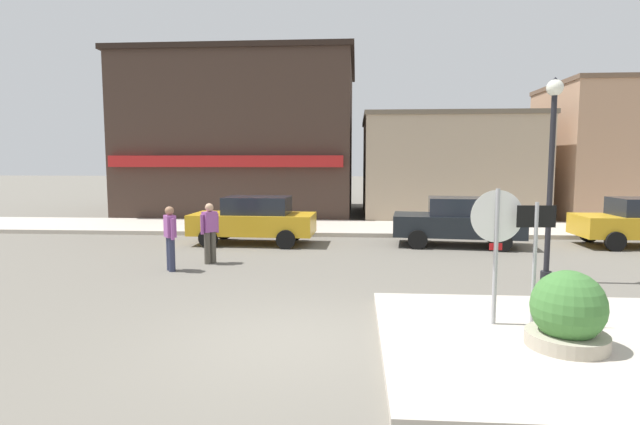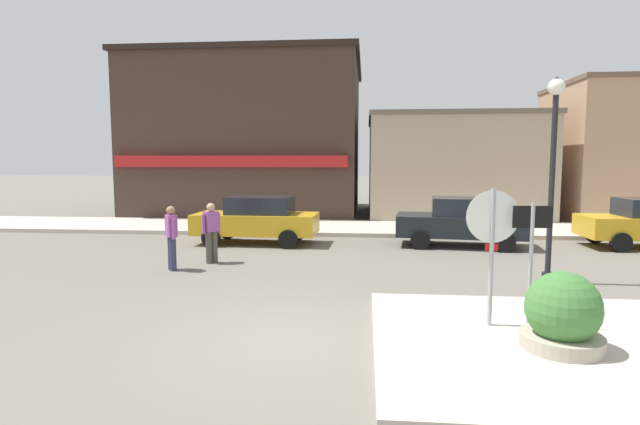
% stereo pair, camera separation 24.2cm
% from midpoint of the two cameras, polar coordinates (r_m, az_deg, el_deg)
% --- Properties ---
extents(ground_plane, '(160.00, 160.00, 0.00)m').
position_cam_midpoint_polar(ground_plane, '(7.83, -4.13, -14.47)').
color(ground_plane, '#6B665B').
extents(sidewalk_corner, '(6.40, 4.80, 0.15)m').
position_cam_midpoint_polar(sidewalk_corner, '(8.40, 28.95, -13.24)').
color(sidewalk_corner, beige).
rests_on(sidewalk_corner, ground).
extents(kerb_far, '(80.00, 4.00, 0.15)m').
position_cam_midpoint_polar(kerb_far, '(19.86, 1.00, -1.73)').
color(kerb_far, beige).
rests_on(kerb_far, ground).
extents(stop_sign, '(0.82, 0.08, 2.30)m').
position_cam_midpoint_polar(stop_sign, '(8.23, 18.69, -2.85)').
color(stop_sign, '#9E9EA3').
rests_on(stop_sign, ground).
extents(one_way_sign, '(0.60, 0.07, 2.10)m').
position_cam_midpoint_polar(one_way_sign, '(8.34, 22.59, -4.18)').
color(one_way_sign, '#9E9EA3').
rests_on(one_way_sign, ground).
extents(planter, '(1.10, 1.10, 1.23)m').
position_cam_midpoint_polar(planter, '(7.80, 25.63, -10.80)').
color(planter, '#ADA38E').
rests_on(planter, ground).
extents(lamp_post, '(0.36, 0.36, 4.54)m').
position_cam_midpoint_polar(lamp_post, '(12.14, 24.46, 6.50)').
color(lamp_post, black).
rests_on(lamp_post, ground).
extents(parked_car_nearest, '(4.06, 1.99, 1.56)m').
position_cam_midpoint_polar(parked_car_nearest, '(16.50, -7.96, -0.79)').
color(parked_car_nearest, gold).
rests_on(parked_car_nearest, ground).
extents(parked_car_second, '(4.16, 2.20, 1.56)m').
position_cam_midpoint_polar(parked_car_second, '(16.53, 15.12, -0.92)').
color(parked_car_second, black).
rests_on(parked_car_second, ground).
extents(pedestrian_crossing_near, '(0.42, 0.48, 1.61)m').
position_cam_midpoint_polar(pedestrian_crossing_near, '(13.56, -12.98, -2.10)').
color(pedestrian_crossing_near, '#4C473D').
rests_on(pedestrian_crossing_near, ground).
extents(pedestrian_crossing_far, '(0.40, 0.50, 1.61)m').
position_cam_midpoint_polar(pedestrian_crossing_far, '(12.91, -17.26, -2.62)').
color(pedestrian_crossing_far, '#2D334C').
rests_on(pedestrian_crossing_far, ground).
extents(building_corner_shop, '(11.23, 10.31, 7.81)m').
position_cam_midpoint_polar(building_corner_shop, '(27.21, -8.38, 8.38)').
color(building_corner_shop, '#3D2D26').
rests_on(building_corner_shop, ground).
extents(building_storefront_left_near, '(7.99, 8.12, 4.86)m').
position_cam_midpoint_polar(building_storefront_left_near, '(25.72, 13.61, 5.13)').
color(building_storefront_left_near, tan).
rests_on(building_storefront_left_near, ground).
extents(building_storefront_left_mid, '(5.48, 5.89, 6.26)m').
position_cam_midpoint_polar(building_storefront_left_mid, '(26.91, 29.91, 6.03)').
color(building_storefront_left_mid, tan).
rests_on(building_storefront_left_mid, ground).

